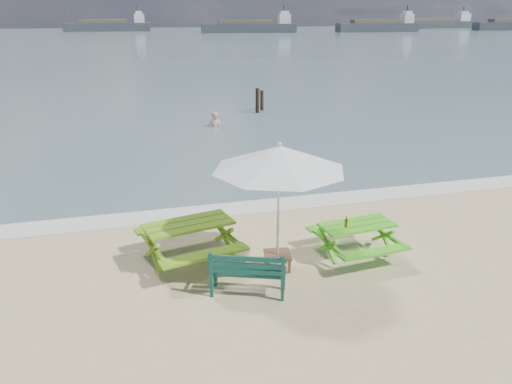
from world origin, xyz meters
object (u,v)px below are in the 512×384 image
object	(u,v)px
swimmer	(215,131)
park_bench	(248,280)
picnic_table_left	(189,242)
patio_umbrella	(279,158)
side_table	(277,261)
beer_bottle	(346,223)
picnic_table_right	(356,241)

from	to	relation	value
swimmer	park_bench	bearing A→B (deg)	-98.32
picnic_table_left	park_bench	distance (m)	1.71
park_bench	swimmer	xyz separation A→B (m)	(2.00, 13.66, -0.46)
picnic_table_left	patio_umbrella	xyz separation A→B (m)	(1.58, -0.78, 1.84)
side_table	beer_bottle	bearing A→B (deg)	1.11
picnic_table_left	side_table	size ratio (longest dim) A/B	3.95
picnic_table_right	picnic_table_left	bearing A→B (deg)	168.22
picnic_table_left	picnic_table_right	world-z (taller)	picnic_table_left
patio_umbrella	park_bench	bearing A→B (deg)	-137.30
picnic_table_left	side_table	distance (m)	1.78
picnic_table_left	picnic_table_right	size ratio (longest dim) A/B	1.25
picnic_table_left	park_bench	world-z (taller)	same
swimmer	picnic_table_left	bearing A→B (deg)	-103.02
patio_umbrella	swimmer	xyz separation A→B (m)	(1.23, 12.95, -2.44)
patio_umbrella	beer_bottle	bearing A→B (deg)	1.11
beer_bottle	patio_umbrella	bearing A→B (deg)	-178.89
park_bench	swimmer	distance (m)	13.81
picnic_table_left	beer_bottle	world-z (taller)	beer_bottle
side_table	beer_bottle	world-z (taller)	beer_bottle
beer_bottle	side_table	bearing A→B (deg)	-178.89
picnic_table_right	side_table	xyz separation A→B (m)	(-1.70, -0.10, -0.17)
side_table	beer_bottle	xyz separation A→B (m)	(1.42, 0.03, 0.62)
picnic_table_left	patio_umbrella	bearing A→B (deg)	-26.28
beer_bottle	swimmer	xyz separation A→B (m)	(-0.19, 12.92, -1.00)
picnic_table_right	swimmer	bearing A→B (deg)	92.09
beer_bottle	picnic_table_right	bearing A→B (deg)	14.18
park_bench	side_table	size ratio (longest dim) A/B	2.47
side_table	park_bench	bearing A→B (deg)	-137.30
picnic_table_right	patio_umbrella	distance (m)	2.54
beer_bottle	swimmer	world-z (taller)	beer_bottle
park_bench	beer_bottle	world-z (taller)	beer_bottle
picnic_table_right	patio_umbrella	size ratio (longest dim) A/B	0.63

